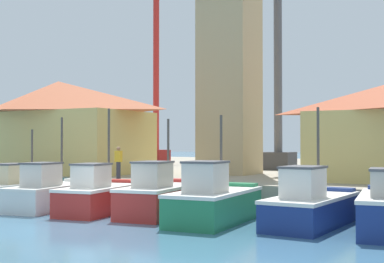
{
  "coord_description": "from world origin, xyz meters",
  "views": [
    {
      "loc": [
        12.56,
        -14.84,
        2.9
      ],
      "look_at": [
        -0.34,
        8.41,
        3.5
      ],
      "focal_mm": 50.0,
      "sensor_mm": 36.0,
      "label": 1
    }
  ],
  "objects_px": {
    "fishing_boat_left_inner": "(52,193)",
    "dock_worker_near_tower": "(118,162)",
    "port_crane_near": "(280,71)",
    "fishing_boat_left_outer": "(22,190)",
    "port_crane_far": "(157,78)",
    "fishing_boat_mid_right": "(214,202)",
    "fishing_boat_mid_left": "(101,195)",
    "fishing_boat_center": "(161,197)",
    "clock_tower": "(229,36)",
    "fishing_boat_right_inner": "(311,206)",
    "warehouse_left": "(58,126)"
  },
  "relations": [
    {
      "from": "fishing_boat_mid_right",
      "to": "port_crane_far",
      "type": "distance_m",
      "value": 31.56
    },
    {
      "from": "warehouse_left",
      "to": "dock_worker_near_tower",
      "type": "relative_size",
      "value": 6.94
    },
    {
      "from": "fishing_boat_left_outer",
      "to": "port_crane_far",
      "type": "bearing_deg",
      "value": 107.63
    },
    {
      "from": "clock_tower",
      "to": "port_crane_near",
      "type": "height_order",
      "value": "port_crane_near"
    },
    {
      "from": "fishing_boat_right_inner",
      "to": "port_crane_far",
      "type": "bearing_deg",
      "value": 132.51
    },
    {
      "from": "fishing_boat_left_outer",
      "to": "warehouse_left",
      "type": "xyz_separation_m",
      "value": [
        -3.76,
        6.43,
        3.33
      ]
    },
    {
      "from": "fishing_boat_mid_left",
      "to": "port_crane_near",
      "type": "distance_m",
      "value": 18.5
    },
    {
      "from": "port_crane_far",
      "to": "port_crane_near",
      "type": "bearing_deg",
      "value": -26.48
    },
    {
      "from": "fishing_boat_left_inner",
      "to": "fishing_boat_mid_right",
      "type": "bearing_deg",
      "value": -1.31
    },
    {
      "from": "clock_tower",
      "to": "port_crane_far",
      "type": "xyz_separation_m",
      "value": [
        -13.76,
        13.57,
        -0.21
      ]
    },
    {
      "from": "clock_tower",
      "to": "dock_worker_near_tower",
      "type": "distance_m",
      "value": 10.3
    },
    {
      "from": "dock_worker_near_tower",
      "to": "fishing_boat_left_inner",
      "type": "bearing_deg",
      "value": -97.52
    },
    {
      "from": "dock_worker_near_tower",
      "to": "warehouse_left",
      "type": "bearing_deg",
      "value": 156.49
    },
    {
      "from": "port_crane_far",
      "to": "fishing_boat_center",
      "type": "bearing_deg",
      "value": -56.94
    },
    {
      "from": "fishing_boat_left_inner",
      "to": "dock_worker_near_tower",
      "type": "relative_size",
      "value": 3.24
    },
    {
      "from": "fishing_boat_mid_left",
      "to": "fishing_boat_center",
      "type": "xyz_separation_m",
      "value": [
        2.67,
        0.5,
        0.04
      ]
    },
    {
      "from": "fishing_boat_left_inner",
      "to": "fishing_boat_mid_left",
      "type": "bearing_deg",
      "value": -0.11
    },
    {
      "from": "fishing_boat_right_inner",
      "to": "port_crane_far",
      "type": "relative_size",
      "value": 0.27
    },
    {
      "from": "fishing_boat_center",
      "to": "warehouse_left",
      "type": "distance_m",
      "value": 13.86
    },
    {
      "from": "warehouse_left",
      "to": "fishing_boat_left_outer",
      "type": "bearing_deg",
      "value": -59.67
    },
    {
      "from": "fishing_boat_left_outer",
      "to": "warehouse_left",
      "type": "relative_size",
      "value": 0.4
    },
    {
      "from": "fishing_boat_right_inner",
      "to": "fishing_boat_left_outer",
      "type": "bearing_deg",
      "value": -179.79
    },
    {
      "from": "fishing_boat_mid_right",
      "to": "clock_tower",
      "type": "bearing_deg",
      "value": 112.17
    },
    {
      "from": "warehouse_left",
      "to": "port_crane_near",
      "type": "distance_m",
      "value": 15.19
    },
    {
      "from": "dock_worker_near_tower",
      "to": "port_crane_near",
      "type": "bearing_deg",
      "value": 72.61
    },
    {
      "from": "fishing_boat_center",
      "to": "clock_tower",
      "type": "bearing_deg",
      "value": 99.48
    },
    {
      "from": "fishing_boat_mid_left",
      "to": "warehouse_left",
      "type": "distance_m",
      "value": 11.98
    },
    {
      "from": "fishing_boat_left_inner",
      "to": "dock_worker_near_tower",
      "type": "height_order",
      "value": "fishing_boat_left_inner"
    },
    {
      "from": "clock_tower",
      "to": "dock_worker_near_tower",
      "type": "xyz_separation_m",
      "value": [
        -3.15,
        -6.56,
        -7.28
      ]
    },
    {
      "from": "fishing_boat_mid_right",
      "to": "dock_worker_near_tower",
      "type": "height_order",
      "value": "fishing_boat_mid_right"
    },
    {
      "from": "fishing_boat_mid_right",
      "to": "warehouse_left",
      "type": "bearing_deg",
      "value": 153.22
    },
    {
      "from": "warehouse_left",
      "to": "port_crane_far",
      "type": "distance_m",
      "value": 18.24
    },
    {
      "from": "fishing_boat_mid_right",
      "to": "fishing_boat_right_inner",
      "type": "xyz_separation_m",
      "value": [
        3.36,
        0.92,
        -0.06
      ]
    },
    {
      "from": "fishing_boat_left_outer",
      "to": "fishing_boat_center",
      "type": "height_order",
      "value": "fishing_boat_center"
    },
    {
      "from": "fishing_boat_center",
      "to": "fishing_boat_right_inner",
      "type": "xyz_separation_m",
      "value": [
        6.09,
        0.24,
        -0.05
      ]
    },
    {
      "from": "fishing_boat_mid_right",
      "to": "port_crane_near",
      "type": "xyz_separation_m",
      "value": [
        -3.56,
        17.14,
        7.11
      ]
    },
    {
      "from": "clock_tower",
      "to": "dock_worker_near_tower",
      "type": "bearing_deg",
      "value": -115.65
    },
    {
      "from": "port_crane_near",
      "to": "dock_worker_near_tower",
      "type": "relative_size",
      "value": 11.42
    },
    {
      "from": "fishing_boat_mid_left",
      "to": "dock_worker_near_tower",
      "type": "distance_m",
      "value": 4.83
    },
    {
      "from": "clock_tower",
      "to": "port_crane_far",
      "type": "distance_m",
      "value": 19.33
    },
    {
      "from": "fishing_boat_mid_left",
      "to": "warehouse_left",
      "type": "relative_size",
      "value": 0.44
    },
    {
      "from": "fishing_boat_left_outer",
      "to": "clock_tower",
      "type": "distance_m",
      "value": 14.59
    },
    {
      "from": "fishing_boat_center",
      "to": "dock_worker_near_tower",
      "type": "distance_m",
      "value": 6.17
    },
    {
      "from": "fishing_boat_left_outer",
      "to": "warehouse_left",
      "type": "height_order",
      "value": "warehouse_left"
    },
    {
      "from": "fishing_boat_mid_right",
      "to": "dock_worker_near_tower",
      "type": "xyz_separation_m",
      "value": [
        -7.58,
        4.3,
        1.2
      ]
    },
    {
      "from": "clock_tower",
      "to": "port_crane_near",
      "type": "distance_m",
      "value": 6.49
    },
    {
      "from": "fishing_boat_mid_right",
      "to": "clock_tower",
      "type": "height_order",
      "value": "clock_tower"
    },
    {
      "from": "fishing_boat_right_inner",
      "to": "clock_tower",
      "type": "height_order",
      "value": "clock_tower"
    },
    {
      "from": "port_crane_near",
      "to": "fishing_boat_left_outer",
      "type": "bearing_deg",
      "value": -113.71
    },
    {
      "from": "fishing_boat_left_inner",
      "to": "fishing_boat_mid_left",
      "type": "relative_size",
      "value": 1.06
    }
  ]
}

